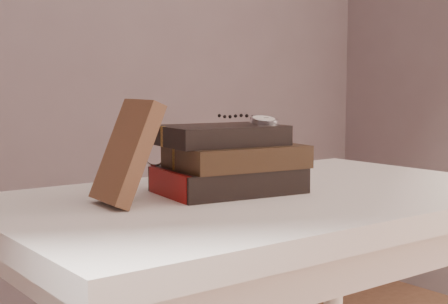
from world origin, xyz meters
TOP-DOWN VIEW (x-y plane):
  - table at (0.00, 0.35)m, footprint 1.00×0.60m
  - book_stack at (-0.06, 0.39)m, footprint 0.27×0.20m
  - journal at (-0.27, 0.39)m, footprint 0.10×0.12m
  - pocket_watch at (0.01, 0.37)m, footprint 0.06×0.16m
  - eyeglasses at (-0.13, 0.49)m, footprint 0.12×0.13m

SIDE VIEW (x-z plane):
  - table at x=0.00m, z-range 0.28..1.03m
  - book_stack at x=-0.06m, z-range 0.75..0.87m
  - eyeglasses at x=-0.13m, z-range 0.80..0.84m
  - journal at x=-0.27m, z-range 0.75..0.92m
  - pocket_watch at x=0.01m, z-range 0.87..0.89m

